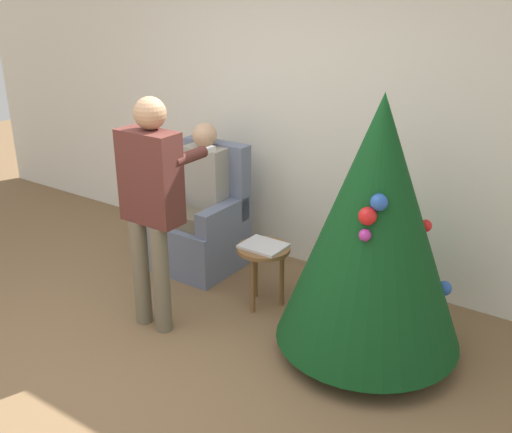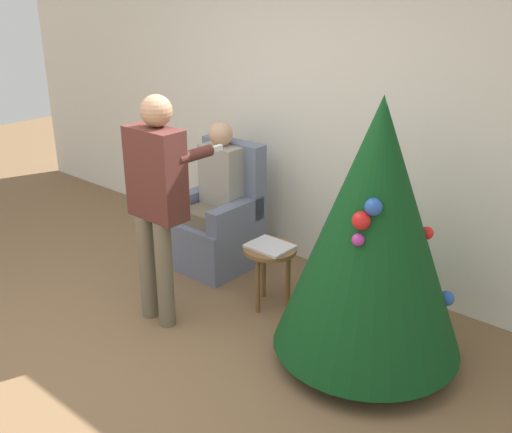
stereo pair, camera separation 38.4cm
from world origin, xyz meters
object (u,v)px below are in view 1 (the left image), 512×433
Objects in this scene: armchair at (204,226)px; side_stool at (263,257)px; christmas_tree at (375,224)px; person_seated at (201,192)px; person_standing at (151,195)px.

side_stool is at bearing -19.05° from armchair.
christmas_tree is 1.05m from side_stool.
christmas_tree reaches higher than person_seated.
armchair is 0.85× the size of person_seated.
side_stool is at bearing -16.94° from person_seated.
person_standing is 3.39× the size of side_stool.
christmas_tree is 1.39× the size of person_seated.
christmas_tree is 1.63× the size of armchair.
armchair is at bearing 90.00° from person_seated.
side_stool is (0.48, 0.64, -0.58)m from person_standing.
armchair is at bearing 167.08° from christmas_tree.
armchair is 2.21× the size of side_stool.
person_standing reaches higher than armchair.
christmas_tree is 1.48m from person_standing.
armchair is at bearing 109.00° from person_standing.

